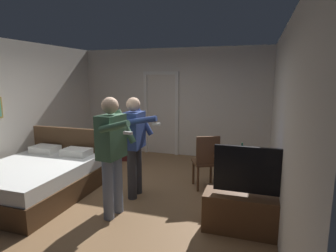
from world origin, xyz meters
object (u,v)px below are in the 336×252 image
person_striped_shirt (135,140)px  bottle_on_table (242,152)px  bed (38,178)px  side_table (233,169)px  laptop (231,153)px  person_blue_shirt (112,149)px  suitcase_dark (118,149)px  wooden_chair (206,160)px  tv_flatscreen (253,210)px

person_striped_shirt → bottle_on_table: bearing=14.5°
bed → side_table: size_ratio=2.85×
laptop → person_blue_shirt: person_blue_shirt is taller
laptop → bottle_on_table: (0.18, -0.04, 0.05)m
bottle_on_table → suitcase_dark: bearing=154.9°
laptop → bottle_on_table: bottle_on_table is taller
suitcase_dark → bottle_on_table: bearing=-37.5°
laptop → person_striped_shirt: (-1.52, -0.48, 0.22)m
wooden_chair → bed: bearing=-156.6°
side_table → bottle_on_table: 0.37m
bed → tv_flatscreen: tv_flatscreen is taller
person_blue_shirt → person_striped_shirt: size_ratio=1.03×
side_table → wooden_chair: 0.51m
laptop → person_blue_shirt: size_ratio=0.21×
bottle_on_table → person_blue_shirt: (-1.72, -1.16, 0.20)m
laptop → suitcase_dark: 3.20m
side_table → laptop: bearing=-130.9°
bed → side_table: bed is taller
side_table → bottle_on_table: bearing=-29.7°
tv_flatscreen → suitcase_dark: size_ratio=2.01×
side_table → suitcase_dark: bearing=155.2°
wooden_chair → person_striped_shirt: 1.34m
bed → laptop: (3.12, 0.97, 0.45)m
side_table → person_blue_shirt: (-1.58, -1.24, 0.53)m
tv_flatscreen → person_striped_shirt: person_striped_shirt is taller
tv_flatscreen → bottle_on_table: size_ratio=5.07×
wooden_chair → tv_flatscreen: bearing=-56.3°
bed → side_table: bearing=17.7°
bottle_on_table → laptop: bearing=168.1°
side_table → person_blue_shirt: person_blue_shirt is taller
suitcase_dark → bed: bearing=-109.2°
tv_flatscreen → person_blue_shirt: person_blue_shirt is taller
person_striped_shirt → person_blue_shirt: bearing=-91.3°
side_table → wooden_chair: (-0.48, 0.15, 0.07)m
bed → laptop: bearing=17.2°
bottle_on_table → person_striped_shirt: person_striped_shirt is taller
bed → suitcase_dark: 2.36m
bed → person_striped_shirt: (1.60, 0.49, 0.67)m
laptop → wooden_chair: bearing=156.5°
person_blue_shirt → person_striped_shirt: 0.72m
side_table → suitcase_dark: size_ratio=1.10×
tv_flatscreen → bottle_on_table: 1.16m
bottle_on_table → suitcase_dark: 3.38m
side_table → laptop: size_ratio=1.89×
bed → person_blue_shirt: person_blue_shirt is taller
bed → side_table: 3.32m
bed → suitcase_dark: bearing=83.3°
wooden_chair → person_blue_shirt: size_ratio=0.57×
bed → bottle_on_table: 3.46m
wooden_chair → suitcase_dark: wooden_chair is taller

